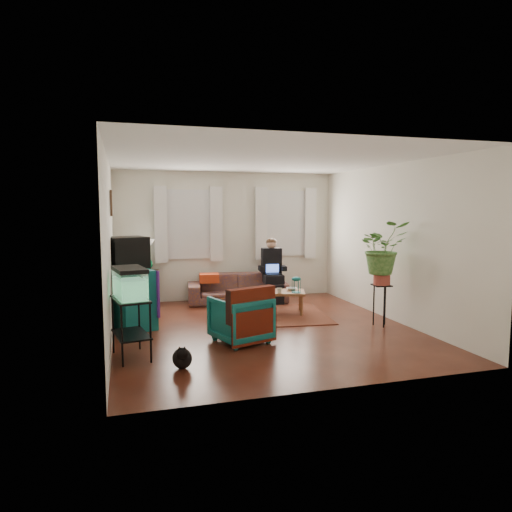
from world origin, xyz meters
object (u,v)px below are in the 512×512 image
object	(u,v)px
side_table	(147,288)
coffee_table	(277,302)
sofa	(238,283)
armchair	(241,316)
dresser	(130,297)
aquarium_stand	(131,328)
plant_stand	(381,305)

from	to	relation	value
side_table	coffee_table	world-z (taller)	side_table
sofa	coffee_table	bearing A→B (deg)	-61.84
armchair	side_table	bearing A→B (deg)	-87.27
side_table	coffee_table	bearing A→B (deg)	-33.05
sofa	dresser	distance (m)	2.46
sofa	side_table	xyz separation A→B (m)	(-1.75, 0.27, -0.05)
aquarium_stand	armchair	world-z (taller)	aquarium_stand
sofa	dresser	size ratio (longest dim) A/B	1.89
plant_stand	dresser	bearing A→B (deg)	163.83
aquarium_stand	plant_stand	xyz separation A→B (m)	(3.85, 0.50, -0.05)
aquarium_stand	plant_stand	bearing A→B (deg)	-3.42
side_table	plant_stand	xyz separation A→B (m)	(3.50, -2.69, -0.00)
sofa	side_table	world-z (taller)	sofa
side_table	aquarium_stand	bearing A→B (deg)	-96.26
armchair	sofa	bearing A→B (deg)	-121.73
coffee_table	dresser	bearing A→B (deg)	-158.35
coffee_table	plant_stand	xyz separation A→B (m)	(1.32, -1.27, 0.13)
plant_stand	side_table	bearing A→B (deg)	142.50
armchair	aquarium_stand	bearing A→B (deg)	-7.70
dresser	armchair	bearing A→B (deg)	-61.72
sofa	dresser	world-z (taller)	dresser
dresser	plant_stand	distance (m)	4.00
sofa	side_table	distance (m)	1.77
dresser	coffee_table	xyz separation A→B (m)	(2.52, 0.15, -0.26)
aquarium_stand	plant_stand	world-z (taller)	aquarium_stand
sofa	plant_stand	bearing A→B (deg)	-46.50
side_table	armchair	xyz separation A→B (m)	(1.14, -2.90, 0.02)
sofa	side_table	bearing A→B (deg)	178.61
side_table	armchair	bearing A→B (deg)	-68.61
dresser	aquarium_stand	distance (m)	1.62
sofa	armchair	xyz separation A→B (m)	(-0.61, -2.63, -0.02)
sofa	plant_stand	xyz separation A→B (m)	(1.75, -2.41, -0.05)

